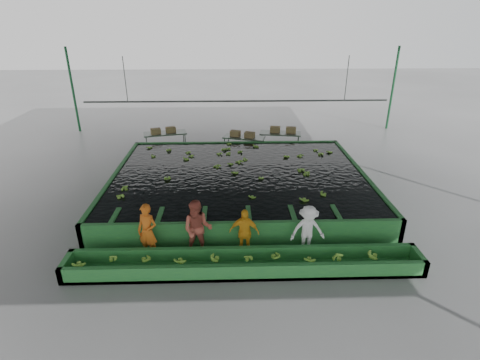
{
  "coord_description": "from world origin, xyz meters",
  "views": [
    {
      "loc": [
        -0.4,
        -12.25,
        6.61
      ],
      "look_at": [
        0.0,
        0.5,
        1.0
      ],
      "focal_mm": 28.0,
      "sensor_mm": 36.0,
      "label": 1
    }
  ],
  "objects_px": {
    "packing_table_mid": "(244,145)",
    "packing_table_right": "(280,141)",
    "box_stack_right": "(283,132)",
    "packing_table_left": "(166,142)",
    "worker_b": "(198,229)",
    "worker_c": "(244,232)",
    "box_stack_left": "(163,133)",
    "worker_a": "(148,231)",
    "worker_d": "(308,230)",
    "flotation_tank": "(239,182)",
    "box_stack_mid": "(242,137)",
    "sorting_trough": "(245,263)"
  },
  "relations": [
    {
      "from": "packing_table_mid",
      "to": "packing_table_right",
      "type": "bearing_deg",
      "value": 16.65
    },
    {
      "from": "box_stack_right",
      "to": "packing_table_left",
      "type": "bearing_deg",
      "value": 179.45
    },
    {
      "from": "worker_b",
      "to": "packing_table_left",
      "type": "xyz_separation_m",
      "value": [
        -2.4,
        9.6,
        -0.4
      ]
    },
    {
      "from": "worker_c",
      "to": "box_stack_left",
      "type": "relative_size",
      "value": 1.2
    },
    {
      "from": "worker_a",
      "to": "worker_d",
      "type": "height_order",
      "value": "worker_a"
    },
    {
      "from": "worker_b",
      "to": "packing_table_right",
      "type": "relative_size",
      "value": 0.85
    },
    {
      "from": "flotation_tank",
      "to": "box_stack_mid",
      "type": "xyz_separation_m",
      "value": [
        0.3,
        4.62,
        0.5
      ]
    },
    {
      "from": "worker_b",
      "to": "packing_table_mid",
      "type": "height_order",
      "value": "worker_b"
    },
    {
      "from": "flotation_tank",
      "to": "box_stack_mid",
      "type": "bearing_deg",
      "value": 86.32
    },
    {
      "from": "packing_table_mid",
      "to": "box_stack_left",
      "type": "xyz_separation_m",
      "value": [
        -4.19,
        0.6,
        0.53
      ]
    },
    {
      "from": "sorting_trough",
      "to": "packing_table_left",
      "type": "xyz_separation_m",
      "value": [
        -3.74,
        10.4,
        0.25
      ]
    },
    {
      "from": "worker_a",
      "to": "box_stack_mid",
      "type": "height_order",
      "value": "worker_a"
    },
    {
      "from": "worker_d",
      "to": "box_stack_mid",
      "type": "bearing_deg",
      "value": 95.98
    },
    {
      "from": "worker_b",
      "to": "packing_table_left",
      "type": "relative_size",
      "value": 0.82
    },
    {
      "from": "worker_a",
      "to": "packing_table_mid",
      "type": "xyz_separation_m",
      "value": [
        3.18,
        8.92,
        -0.38
      ]
    },
    {
      "from": "flotation_tank",
      "to": "packing_table_left",
      "type": "bearing_deg",
      "value": 125.21
    },
    {
      "from": "packing_table_mid",
      "to": "worker_b",
      "type": "bearing_deg",
      "value": -100.93
    },
    {
      "from": "box_stack_right",
      "to": "packing_table_mid",
      "type": "bearing_deg",
      "value": -163.26
    },
    {
      "from": "worker_d",
      "to": "box_stack_mid",
      "type": "xyz_separation_m",
      "value": [
        -1.6,
        8.92,
        0.15
      ]
    },
    {
      "from": "worker_c",
      "to": "sorting_trough",
      "type": "bearing_deg",
      "value": -83.44
    },
    {
      "from": "box_stack_left",
      "to": "box_stack_mid",
      "type": "height_order",
      "value": "box_stack_left"
    },
    {
      "from": "box_stack_mid",
      "to": "worker_c",
      "type": "bearing_deg",
      "value": -91.78
    },
    {
      "from": "flotation_tank",
      "to": "worker_a",
      "type": "distance_m",
      "value": 5.15
    },
    {
      "from": "box_stack_mid",
      "to": "packing_table_mid",
      "type": "bearing_deg",
      "value": -0.15
    },
    {
      "from": "worker_d",
      "to": "box_stack_mid",
      "type": "distance_m",
      "value": 9.06
    },
    {
      "from": "worker_d",
      "to": "worker_c",
      "type": "bearing_deg",
      "value": 175.79
    },
    {
      "from": "worker_d",
      "to": "packing_table_right",
      "type": "height_order",
      "value": "worker_d"
    },
    {
      "from": "worker_a",
      "to": "sorting_trough",
      "type": "bearing_deg",
      "value": 5.36
    },
    {
      "from": "flotation_tank",
      "to": "box_stack_left",
      "type": "relative_size",
      "value": 7.85
    },
    {
      "from": "worker_c",
      "to": "packing_table_right",
      "type": "bearing_deg",
      "value": 84.42
    },
    {
      "from": "packing_table_left",
      "to": "packing_table_mid",
      "type": "height_order",
      "value": "packing_table_left"
    },
    {
      "from": "packing_table_left",
      "to": "flotation_tank",
      "type": "bearing_deg",
      "value": -54.79
    },
    {
      "from": "worker_c",
      "to": "box_stack_right",
      "type": "xyz_separation_m",
      "value": [
        2.44,
        9.54,
        0.21
      ]
    },
    {
      "from": "flotation_tank",
      "to": "box_stack_left",
      "type": "height_order",
      "value": "box_stack_left"
    },
    {
      "from": "flotation_tank",
      "to": "packing_table_left",
      "type": "xyz_separation_m",
      "value": [
        -3.74,
        5.3,
        0.05
      ]
    },
    {
      "from": "worker_d",
      "to": "packing_table_left",
      "type": "height_order",
      "value": "worker_d"
    },
    {
      "from": "flotation_tank",
      "to": "worker_c",
      "type": "distance_m",
      "value": 4.31
    },
    {
      "from": "worker_a",
      "to": "worker_b",
      "type": "distance_m",
      "value": 1.46
    },
    {
      "from": "packing_table_left",
      "to": "box_stack_mid",
      "type": "relative_size",
      "value": 1.73
    },
    {
      "from": "sorting_trough",
      "to": "worker_d",
      "type": "distance_m",
      "value": 2.13
    },
    {
      "from": "worker_a",
      "to": "flotation_tank",
      "type": "bearing_deg",
      "value": 78.21
    },
    {
      "from": "worker_a",
      "to": "worker_d",
      "type": "distance_m",
      "value": 4.7
    },
    {
      "from": "packing_table_right",
      "to": "box_stack_left",
      "type": "bearing_deg",
      "value": 179.78
    },
    {
      "from": "worker_c",
      "to": "packing_table_left",
      "type": "xyz_separation_m",
      "value": [
        -3.76,
        9.6,
        -0.26
      ]
    },
    {
      "from": "box_stack_left",
      "to": "box_stack_right",
      "type": "bearing_deg",
      "value": 0.21
    },
    {
      "from": "packing_table_left",
      "to": "box_stack_mid",
      "type": "height_order",
      "value": "box_stack_mid"
    },
    {
      "from": "worker_b",
      "to": "worker_c",
      "type": "height_order",
      "value": "worker_b"
    },
    {
      "from": "worker_a",
      "to": "worker_b",
      "type": "relative_size",
      "value": 0.95
    },
    {
      "from": "sorting_trough",
      "to": "worker_c",
      "type": "relative_size",
      "value": 6.57
    },
    {
      "from": "sorting_trough",
      "to": "worker_c",
      "type": "distance_m",
      "value": 0.95
    }
  ]
}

